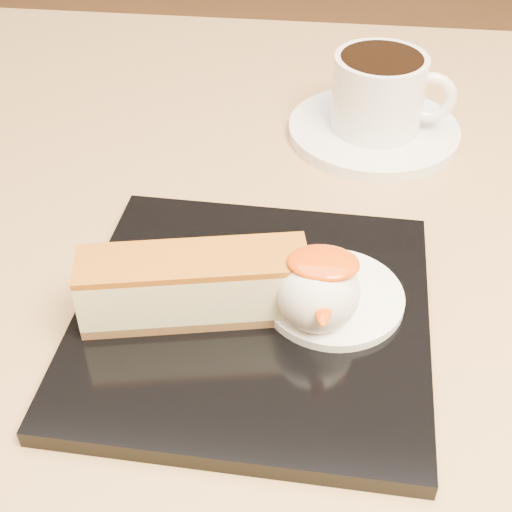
# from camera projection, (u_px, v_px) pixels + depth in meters

# --- Properties ---
(table) EXTENTS (0.80, 0.80, 0.72)m
(table) POSITION_uv_depth(u_px,v_px,m) (261.00, 371.00, 0.63)
(table) COLOR black
(table) RESTS_ON ground
(dessert_plate) EXTENTS (0.23, 0.23, 0.01)m
(dessert_plate) POSITION_uv_depth(u_px,v_px,m) (252.00, 317.00, 0.45)
(dessert_plate) COLOR black
(dessert_plate) RESTS_ON table
(cheesecake) EXTENTS (0.14, 0.06, 0.04)m
(cheesecake) POSITION_uv_depth(u_px,v_px,m) (194.00, 285.00, 0.43)
(cheesecake) COLOR brown
(cheesecake) RESTS_ON dessert_plate
(cream_smear) EXTENTS (0.09, 0.09, 0.01)m
(cream_smear) POSITION_uv_depth(u_px,v_px,m) (333.00, 297.00, 0.45)
(cream_smear) COLOR white
(cream_smear) RESTS_ON dessert_plate
(ice_cream_scoop) EXTENTS (0.05, 0.05, 0.05)m
(ice_cream_scoop) POSITION_uv_depth(u_px,v_px,m) (318.00, 291.00, 0.42)
(ice_cream_scoop) COLOR white
(ice_cream_scoop) RESTS_ON cream_smear
(mango_sauce) EXTENTS (0.04, 0.03, 0.01)m
(mango_sauce) POSITION_uv_depth(u_px,v_px,m) (323.00, 263.00, 0.41)
(mango_sauce) COLOR #DE4407
(mango_sauce) RESTS_ON ice_cream_scoop
(mint_sprig) EXTENTS (0.03, 0.02, 0.00)m
(mint_sprig) POSITION_uv_depth(u_px,v_px,m) (290.00, 264.00, 0.47)
(mint_sprig) COLOR green
(mint_sprig) RESTS_ON cream_smear
(saucer) EXTENTS (0.15, 0.15, 0.01)m
(saucer) POSITION_uv_depth(u_px,v_px,m) (373.00, 131.00, 0.63)
(saucer) COLOR white
(saucer) RESTS_ON table
(coffee_cup) EXTENTS (0.11, 0.08, 0.06)m
(coffee_cup) POSITION_uv_depth(u_px,v_px,m) (381.00, 91.00, 0.61)
(coffee_cup) COLOR white
(coffee_cup) RESTS_ON saucer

